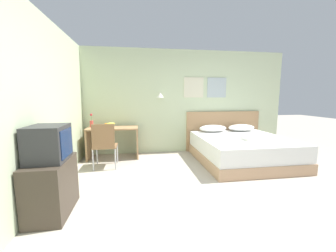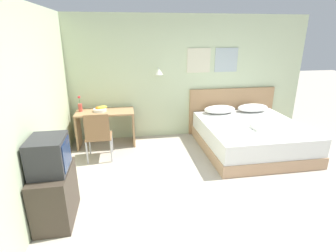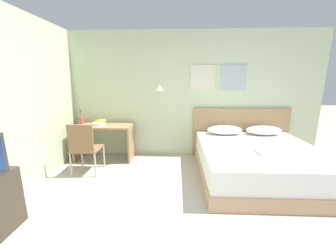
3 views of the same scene
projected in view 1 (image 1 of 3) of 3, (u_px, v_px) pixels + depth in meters
ground_plane at (216, 196)px, 3.06m from camera, size 24.00×24.00×0.00m
wall_back at (180, 102)px, 5.40m from camera, size 5.69×0.31×2.65m
wall_left at (15, 109)px, 2.28m from camera, size 0.06×5.56×2.65m
bed at (242, 150)px, 4.64m from camera, size 1.93×2.05×0.56m
headboard at (223, 131)px, 5.64m from camera, size 2.05×0.06×1.06m
pillow_left at (213, 128)px, 5.30m from camera, size 0.71×0.37×0.18m
pillow_right at (241, 128)px, 5.42m from camera, size 0.71×0.37×0.18m
folded_towel_near_foot at (251, 139)px, 4.30m from camera, size 0.34×0.29×0.06m
desk at (113, 137)px, 4.90m from camera, size 1.18×0.57×0.74m
desk_chair at (104, 143)px, 4.16m from camera, size 0.47×0.47×0.93m
fruit_bowl at (109, 126)px, 4.86m from camera, size 0.29×0.26×0.12m
flower_vase at (92, 123)px, 4.85m from camera, size 0.08×0.08×0.33m
tv_stand at (52, 187)px, 2.56m from camera, size 0.43×0.74×0.69m
television at (48, 143)px, 2.48m from camera, size 0.42×0.49×0.43m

